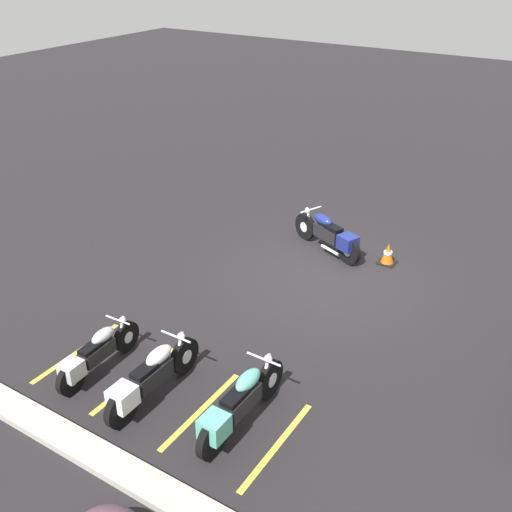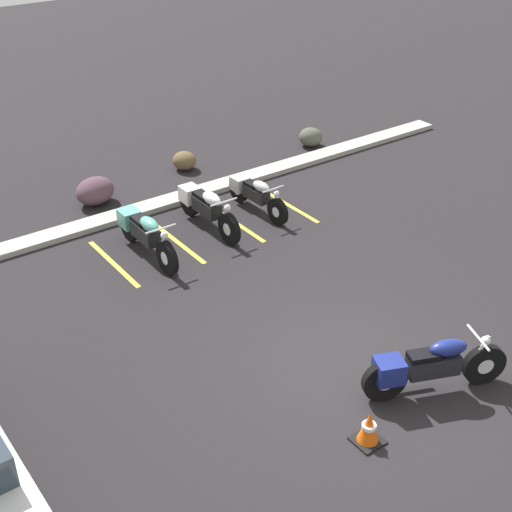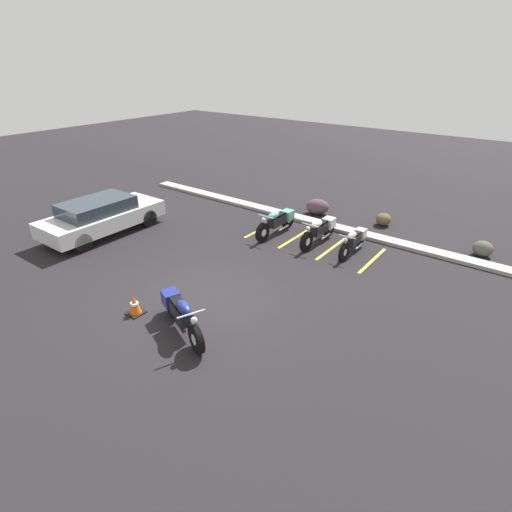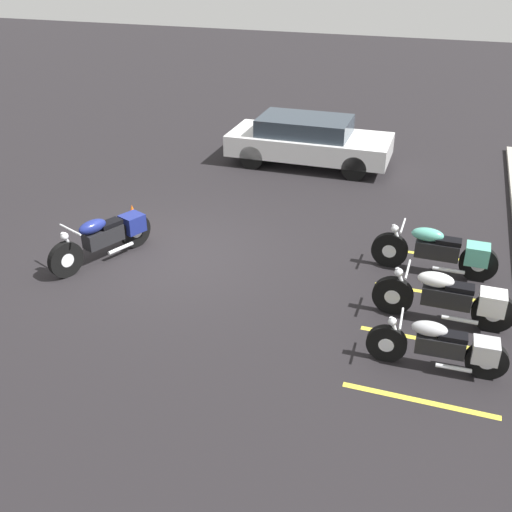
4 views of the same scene
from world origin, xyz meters
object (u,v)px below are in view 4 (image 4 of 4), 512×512
object	(u,v)px
parked_bike_0	(441,251)
parked_bike_2	(444,346)
traffic_cone	(133,217)
parked_bike_1	(451,298)
car_white	(308,140)
motorcycle_navy_featured	(106,236)

from	to	relation	value
parked_bike_0	parked_bike_2	size ratio (longest dim) A/B	1.14
parked_bike_2	traffic_cone	distance (m)	7.17
parked_bike_1	parked_bike_2	size ratio (longest dim) A/B	1.13
car_white	traffic_cone	bearing A→B (deg)	-117.30
motorcycle_navy_featured	parked_bike_1	bearing A→B (deg)	111.10
parked_bike_2	motorcycle_navy_featured	bearing A→B (deg)	-14.71
parked_bike_2	traffic_cone	xyz separation A→B (m)	(-2.84, -6.58, -0.18)
car_white	parked_bike_2	bearing A→B (deg)	-63.62
parked_bike_0	parked_bike_2	xyz separation A→B (m)	(2.86, 0.23, -0.06)
motorcycle_navy_featured	parked_bike_1	world-z (taller)	motorcycle_navy_featured
parked_bike_1	car_white	size ratio (longest dim) A/B	0.52
parked_bike_2	car_white	size ratio (longest dim) A/B	0.46
parked_bike_2	car_white	world-z (taller)	car_white
parked_bike_0	car_white	world-z (taller)	car_white
motorcycle_navy_featured	traffic_cone	world-z (taller)	motorcycle_navy_featured
motorcycle_navy_featured	parked_bike_1	xyz separation A→B (m)	(0.16, 6.36, -0.01)
motorcycle_navy_featured	traffic_cone	xyz separation A→B (m)	(-1.41, -0.24, -0.24)
car_white	motorcycle_navy_featured	bearing A→B (deg)	-110.21
parked_bike_0	traffic_cone	world-z (taller)	parked_bike_0
parked_bike_1	parked_bike_2	xyz separation A→B (m)	(1.27, -0.02, -0.05)
motorcycle_navy_featured	parked_bike_2	size ratio (longest dim) A/B	1.08
parked_bike_2	traffic_cone	bearing A→B (deg)	-25.37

